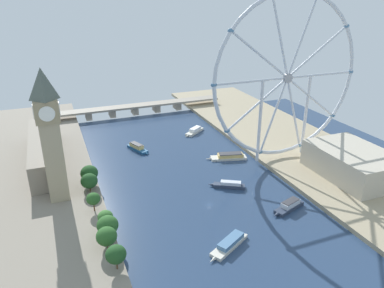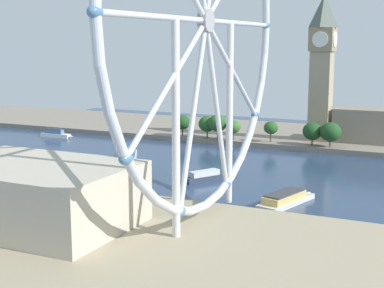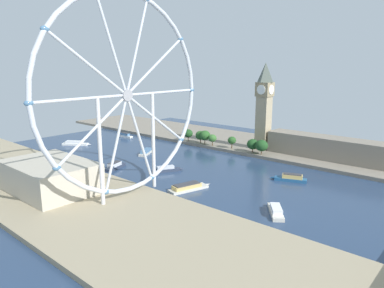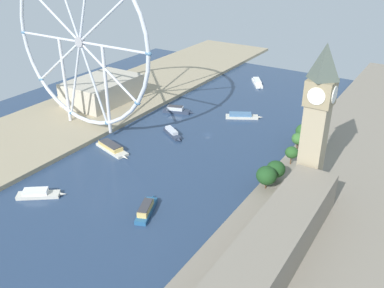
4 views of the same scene
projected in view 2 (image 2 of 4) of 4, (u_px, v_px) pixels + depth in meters
ground_plane at (196, 168)px, 280.63m from camera, size 384.96×384.96×0.00m
riverbank_left at (266, 133)px, 375.92m from camera, size 90.00×520.00×3.00m
riverbank_right at (54, 229)px, 184.81m from camera, size 90.00×520.00×3.00m
clock_tower at (322, 66)px, 334.09m from camera, size 14.57×14.57×83.73m
tree_row_embankment at (254, 127)px, 336.17m from camera, size 13.78×101.19×14.62m
ferris_wheel at (206, 22)px, 180.60m from camera, size 124.30×3.20×124.99m
riverside_hall at (33, 194)px, 183.51m from camera, size 43.00×62.22×19.48m
tour_boat_0 at (286, 199)px, 217.56m from camera, size 33.70×15.59×4.91m
tour_boat_3 at (105, 177)px, 250.91m from camera, size 26.39×13.21×5.77m
tour_boat_5 at (56, 134)px, 369.15m from camera, size 5.84×23.47×5.50m
tour_boat_6 at (130, 154)px, 304.43m from camera, size 28.78×18.73×4.43m
tour_boat_7 at (207, 176)px, 254.71m from camera, size 23.79×15.94×4.71m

